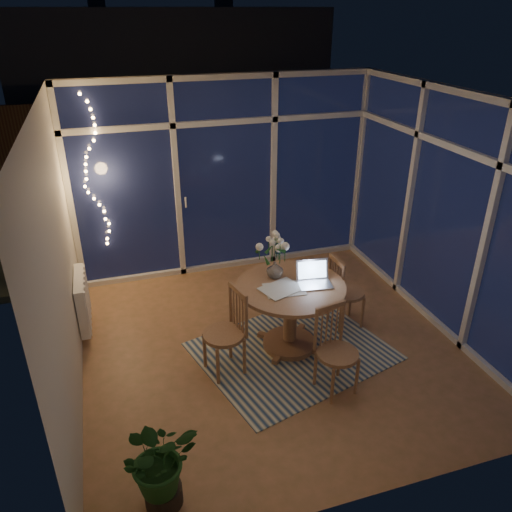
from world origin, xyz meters
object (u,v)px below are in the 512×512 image
object	(u,v)px
laptop	(315,274)
chair_right	(347,291)
chair_left	(224,333)
flower_vase	(275,269)
chair_front	(338,352)
dining_table	(290,317)
potted_plant	(160,466)

from	to	relation	value
laptop	chair_right	bearing A→B (deg)	34.74
chair_left	laptop	bearing A→B (deg)	83.35
flower_vase	chair_left	bearing A→B (deg)	-149.29
chair_right	chair_front	bearing A→B (deg)	146.40
dining_table	chair_left	xyz separation A→B (m)	(-0.77, -0.19, 0.08)
potted_plant	chair_right	bearing A→B (deg)	36.36
chair_right	dining_table	bearing A→B (deg)	102.53
dining_table	flower_vase	size ratio (longest dim) A/B	5.35
chair_front	potted_plant	world-z (taller)	chair_front
flower_vase	laptop	bearing A→B (deg)	-39.25
chair_front	laptop	bearing A→B (deg)	75.23
laptop	potted_plant	distance (m)	2.37
flower_vase	chair_right	bearing A→B (deg)	-0.06
chair_left	laptop	distance (m)	1.09
dining_table	chair_right	size ratio (longest dim) A/B	1.26
dining_table	chair_right	distance (m)	0.79
laptop	potted_plant	world-z (taller)	laptop
chair_left	potted_plant	size ratio (longest dim) A/B	1.23
chair_front	flower_vase	xyz separation A→B (m)	(-0.28, 0.98, 0.43)
chair_right	flower_vase	world-z (taller)	flower_vase
chair_right	flower_vase	distance (m)	0.97
chair_right	potted_plant	size ratio (longest dim) A/B	1.17
laptop	potted_plant	xyz separation A→B (m)	(-1.80, -1.45, -0.51)
chair_front	chair_left	bearing A→B (deg)	137.87
chair_right	laptop	distance (m)	0.75
chair_left	chair_front	distance (m)	1.11
dining_table	chair_front	bearing A→B (deg)	-77.22
chair_right	laptop	bearing A→B (deg)	114.61
flower_vase	potted_plant	bearing A→B (deg)	-130.42
chair_front	laptop	size ratio (longest dim) A/B	2.63
dining_table	laptop	size ratio (longest dim) A/B	3.32
laptop	dining_table	bearing A→B (deg)	171.07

